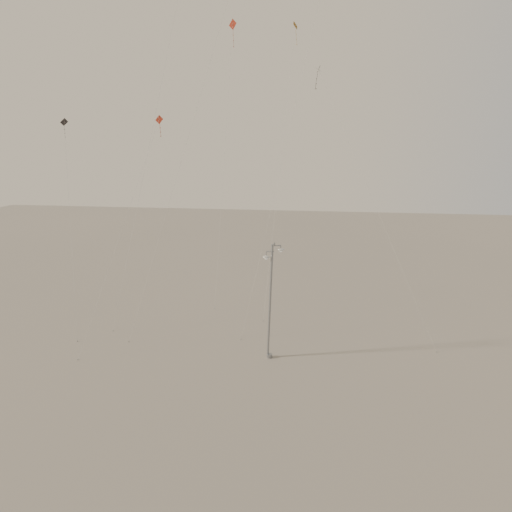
# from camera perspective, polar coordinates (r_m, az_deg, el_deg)

# --- Properties ---
(ground) EXTENTS (160.00, 160.00, 0.00)m
(ground) POSITION_cam_1_polar(r_m,az_deg,el_deg) (30.46, -4.59, -17.07)
(ground) COLOR gray
(ground) RESTS_ON ground
(street_lamp) EXTENTS (1.59, 0.77, 9.48)m
(street_lamp) POSITION_cam_1_polar(r_m,az_deg,el_deg) (30.82, 2.11, -6.08)
(street_lamp) COLOR #94979C
(street_lamp) RESTS_ON ground
(kite_0) EXTENTS (6.42, 11.63, 37.24)m
(kite_0) POSITION_cam_1_polar(r_m,az_deg,el_deg) (44.05, -11.26, 31.59)
(kite_0) COLOR maroon
(kite_0) RESTS_ON ground
(kite_1) EXTENTS (10.91, 1.64, 31.06)m
(kite_1) POSITION_cam_1_polar(r_m,az_deg,el_deg) (32.00, -6.04, 27.16)
(kite_1) COLOR black
(kite_1) RESTS_ON ground
(kite_3) EXTENTS (4.65, 10.03, 19.01)m
(kite_3) POSITION_cam_1_polar(r_m,az_deg,el_deg) (36.74, -15.84, 11.93)
(kite_3) COLOR maroon
(kite_3) RESTS_ON ground
(kite_4) EXTENTS (10.71, 4.40, 22.62)m
(kite_4) POSITION_cam_1_polar(r_m,az_deg,el_deg) (34.29, 13.24, 15.10)
(kite_4) COLOR black
(kite_4) RESTS_ON ground
(kite_5) EXTENTS (1.99, 16.68, 30.25)m
(kite_5) POSITION_cam_1_polar(r_m,az_deg,el_deg) (48.72, 4.82, 23.82)
(kite_5) COLOR #985D19
(kite_5) RESTS_ON ground
(kite_6) EXTENTS (4.00, 8.09, 18.91)m
(kite_6) POSITION_cam_1_polar(r_m,az_deg,el_deg) (41.58, -25.38, 10.96)
(kite_6) COLOR black
(kite_6) RESTS_ON ground
(kite_7) EXTENTS (1.04, 9.77, 29.50)m
(kite_7) POSITION_cam_1_polar(r_m,az_deg,el_deg) (46.87, -3.80, 24.28)
(kite_7) COLOR maroon
(kite_7) RESTS_ON ground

